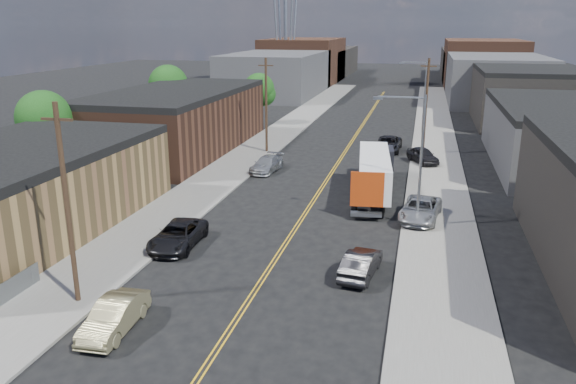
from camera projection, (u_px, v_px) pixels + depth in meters
The scene contains 30 objects.
ground at pixel (359, 131), 72.72m from camera, with size 260.00×260.00×0.00m, color black.
centerline at pixel (342, 156), 58.75m from camera, with size 0.32×120.00×0.01m, color gold.
sidewalk_left at pixel (255, 151), 60.86m from camera, with size 5.00×140.00×0.15m, color slate.
sidewalk_right at pixel (436, 161), 56.61m from camera, with size 5.00×140.00×0.15m, color slate.
warehouse_tan at pixel (12, 191), 36.83m from camera, with size 12.00×22.00×5.60m.
warehouse_brown at pixel (177, 120), 60.90m from camera, with size 12.00×26.00×6.60m.
industrial_right_b at pixel (572, 135), 53.89m from camera, with size 14.00×24.00×6.10m.
industrial_right_c at pixel (528, 95), 77.89m from camera, with size 14.00×22.00×7.60m.
skyline_left_a at pixel (277, 74), 108.63m from camera, with size 16.00×30.00×8.00m, color #3E3D40.
skyline_right_a at pixel (495, 78), 99.69m from camera, with size 16.00×30.00×8.00m, color #3E3D40.
skyline_left_b at pixel (304, 61), 131.62m from camera, with size 16.00×26.00×10.00m, color #44271B.
skyline_right_b at pixel (483, 63), 122.69m from camera, with size 16.00×26.00×10.00m, color #44271B.
skyline_left_c at pixel (319, 62), 150.68m from camera, with size 16.00×40.00×7.00m, color black.
skyline_right_c at pixel (475, 64), 141.74m from camera, with size 16.00×40.00×7.00m, color black.
streetlight_near at pixel (415, 151), 36.90m from camera, with size 3.39×0.25×9.00m.
streetlight_far at pixel (421, 91), 69.49m from camera, with size 3.39×0.25×9.00m.
utility_pole_left_near at pixel (67, 205), 26.52m from camera, with size 1.60×0.26×10.00m.
utility_pole_left_far at pixel (266, 105), 59.11m from camera, with size 1.60×0.26×10.00m.
utility_pole_right at pixel (426, 106), 58.24m from camera, with size 1.60×0.26×10.00m.
tree_left_near at pixel (45, 122), 48.65m from camera, with size 4.85×4.76×7.91m.
tree_left_mid at pixel (169, 88), 71.84m from camera, with size 5.10×5.04×8.37m.
tree_left_far at pixel (259, 91), 76.39m from camera, with size 4.35×4.20×6.97m.
semi_truck at pixel (375, 170), 45.25m from camera, with size 3.41×13.79×3.55m.
car_left_b at pixel (114, 316), 25.21m from camera, with size 1.56×4.47×1.47m, color #827B55.
car_left_c at pixel (178, 235), 34.82m from camera, with size 2.47×5.35×1.49m, color black.
car_left_d at pixel (267, 164), 52.55m from camera, with size 2.01×4.94×1.43m, color #9C9EA0.
car_right_oncoming at pixel (361, 263), 30.79m from camera, with size 1.54×4.41×1.45m, color black.
car_right_lot_a at pixel (420, 209), 39.24m from camera, with size 2.48×5.38×1.50m, color #A4A7AA.
car_right_lot_c at pixel (423, 155), 55.27m from camera, with size 1.79×4.44×1.51m, color black.
car_ahead_truck at pixel (388, 144), 61.04m from camera, with size 2.61×5.66×1.57m, color black.
Camera 1 is at (7.86, -12.08, 13.35)m, focal length 35.00 mm.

